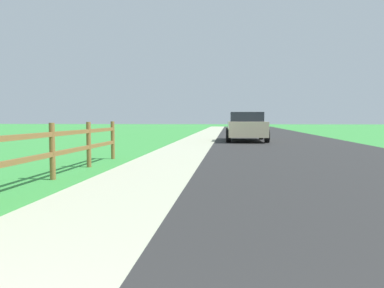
# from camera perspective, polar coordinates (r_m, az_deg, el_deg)

# --- Properties ---
(ground_plane) EXTENTS (120.00, 120.00, 0.00)m
(ground_plane) POSITION_cam_1_polar(r_m,az_deg,el_deg) (24.85, 3.68, 0.94)
(ground_plane) COLOR green
(road_asphalt) EXTENTS (7.00, 66.00, 0.01)m
(road_asphalt) POSITION_cam_1_polar(r_m,az_deg,el_deg) (26.97, 11.27, 1.10)
(road_asphalt) COLOR #292929
(road_asphalt) RESTS_ON ground
(curb_concrete) EXTENTS (6.00, 66.00, 0.01)m
(curb_concrete) POSITION_cam_1_polar(r_m,az_deg,el_deg) (27.10, -2.54, 1.18)
(curb_concrete) COLOR #B1B398
(curb_concrete) RESTS_ON ground
(grass_verge) EXTENTS (5.00, 66.00, 0.00)m
(grass_verge) POSITION_cam_1_polar(r_m,az_deg,el_deg) (27.35, -5.66, 1.19)
(grass_verge) COLOR green
(grass_verge) RESTS_ON ground
(parked_suv_beige) EXTENTS (2.18, 4.99, 1.53)m
(parked_suv_beige) POSITION_cam_1_polar(r_m,az_deg,el_deg) (21.23, 7.85, 2.51)
(parked_suv_beige) COLOR #C6B793
(parked_suv_beige) RESTS_ON ground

